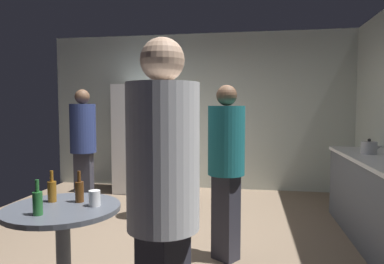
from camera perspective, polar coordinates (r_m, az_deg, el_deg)
The scene contains 14 objects.
ground_plane at distance 3.90m, azimuth -4.96°, elevation -18.21°, with size 5.20×5.20×0.10m, color #7A6651.
wall_back at distance 6.19m, azimuth 1.08°, elevation 3.33°, with size 5.32×0.06×2.70m, color beige.
refrigerator at distance 6.02m, azimuth -8.73°, elevation -1.03°, with size 0.70×0.68×1.80m.
kitchen_counter at distance 4.21m, azimuth 28.65°, elevation -9.86°, with size 0.64×2.21×0.90m.
kettle at distance 4.43m, azimuth 26.83°, elevation -2.30°, with size 0.24×0.17×0.18m.
foreground_table at distance 2.69m, azimuth -20.27°, elevation -13.42°, with size 0.80×0.80×0.73m.
beer_bottle_amber at distance 2.80m, azimuth -21.79°, elevation -8.81°, with size 0.06×0.06×0.23m.
beer_bottle_brown at distance 2.72m, azimuth -17.81°, elevation -9.07°, with size 0.06×0.06×0.23m.
beer_bottle_green at distance 2.50m, azimuth -23.79°, elevation -10.39°, with size 0.06×0.06×0.23m.
plastic_cup_white at distance 2.60m, azimuth -15.54°, elevation -10.32°, with size 0.08×0.08×0.11m, color white.
person_in_navy_shirt at distance 4.92m, azimuth -17.26°, elevation -1.43°, with size 0.38×0.38×1.67m.
person_in_white_shirt at distance 1.67m, azimuth -4.70°, elevation -9.98°, with size 0.44×0.44×1.74m.
person_in_teal_shirt at distance 3.27m, azimuth 5.58°, elevation -4.34°, with size 0.47×0.47×1.63m.
person_in_orange_shirt at distance 4.44m, azimuth -2.75°, elevation -2.30°, with size 0.47×0.47×1.61m.
Camera 1 is at (0.92, -3.50, 1.43)m, focal length 32.84 mm.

